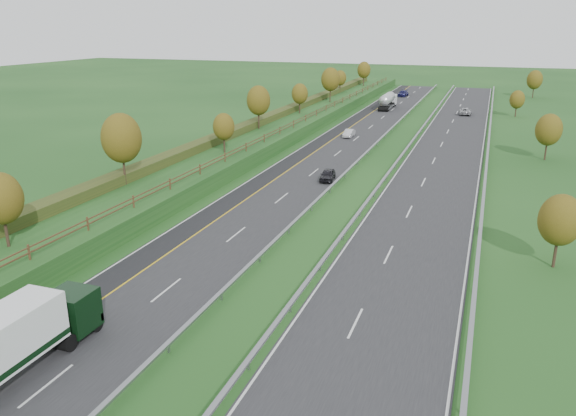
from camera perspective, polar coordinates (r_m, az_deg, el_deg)
name	(u,v)px	position (r m, az deg, el deg)	size (l,w,h in m)	color
ground	(377,163)	(79.05, 9.06, 4.53)	(400.00, 400.00, 0.00)	#1A4217
near_carriageway	(331,151)	(85.54, 4.43, 5.75)	(10.50, 200.00, 0.04)	#242427
far_carriageway	(444,160)	(82.85, 15.52, 4.73)	(10.50, 200.00, 0.04)	#242427
hard_shoulder	(308,150)	(86.58, 2.02, 5.95)	(3.00, 200.00, 0.04)	black
lane_markings	(373,155)	(84.00, 8.63, 5.39)	(26.75, 200.00, 0.01)	silver
embankment_left	(252,139)	(89.57, -3.65, 6.97)	(12.00, 200.00, 2.00)	#1A4217
hedge_left	(240,129)	(90.09, -4.85, 8.01)	(2.20, 180.00, 1.10)	#2C3B18
fence_left	(278,131)	(87.21, -1.04, 7.86)	(0.12, 189.06, 1.20)	#422B19
median_barrier_near	(369,150)	(84.13, 8.20, 5.82)	(0.32, 200.00, 0.71)	gray
median_barrier_far	(403,153)	(83.29, 11.64, 5.51)	(0.32, 200.00, 0.71)	gray
outer_barrier_far	(487,159)	(82.54, 19.57, 4.71)	(0.32, 200.00, 0.71)	gray
trees_left	(245,108)	(85.49, -4.41, 10.07)	(6.64, 164.30, 7.66)	#2D2116
trees_far	(537,107)	(111.00, 23.97, 9.35)	(8.45, 118.60, 7.12)	#2D2116
road_tanker	(388,100)	(131.69, 10.11, 10.72)	(2.40, 11.22, 3.46)	silver
car_dark_near	(328,175)	(69.22, 4.05, 3.37)	(1.62, 4.02, 1.37)	black
car_silver_mid	(349,133)	(96.86, 6.21, 7.57)	(1.37, 3.94, 1.30)	#B5B5BA
car_small_far	(403,93)	(155.36, 11.61, 11.34)	(2.13, 5.23, 1.52)	#171748
car_oncoming	(465,111)	(126.49, 17.55, 9.36)	(2.42, 5.25, 1.46)	#A2A2A6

